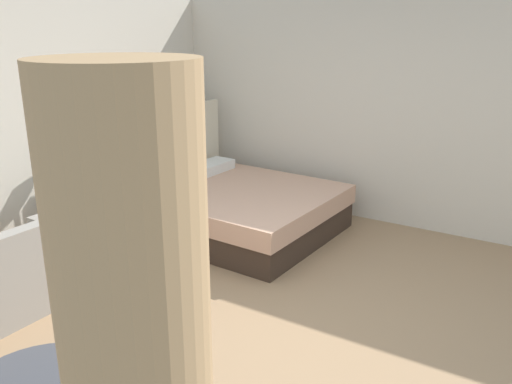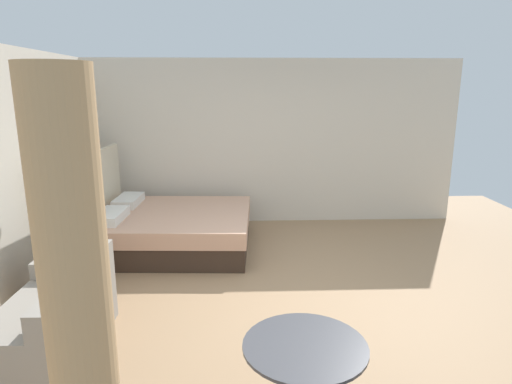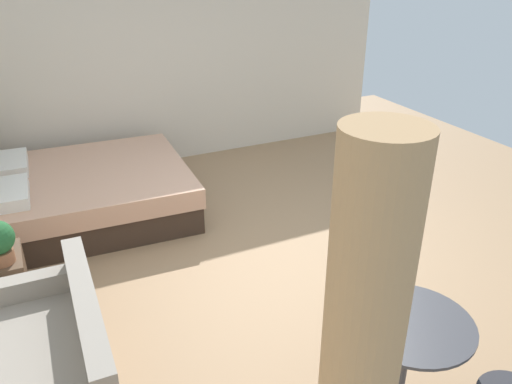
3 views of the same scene
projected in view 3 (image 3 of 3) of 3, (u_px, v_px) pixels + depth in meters
The scene contains 6 objects.
ground_plane at pixel (277, 258), 4.94m from camera, with size 8.88×9.07×0.02m, color #9E7A56.
wall_right at pixel (176, 62), 6.74m from camera, with size 0.12×6.07×2.65m, color beige.
bed at pixel (81, 191), 5.58m from camera, with size 1.95×2.21×1.35m.
couch at pixel (51, 370), 3.24m from camera, with size 1.48×0.80×0.79m.
nightstand at pixel (2, 285), 4.09m from camera, with size 0.49×0.38×0.53m.
balcony_table at pixel (406, 350), 3.08m from camera, with size 0.75×0.75×0.74m.
Camera 3 is at (-3.67, 1.99, 2.72)m, focal length 35.80 mm.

